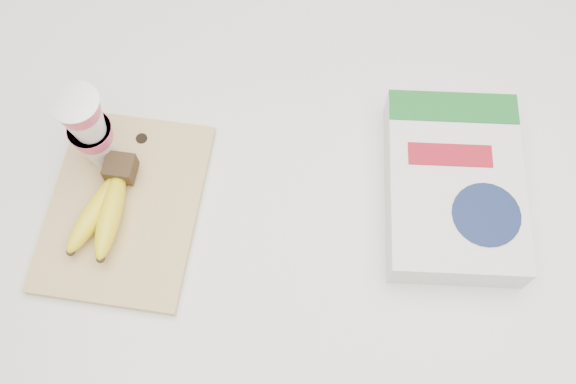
{
  "coord_description": "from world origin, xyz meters",
  "views": [
    {
      "loc": [
        -0.04,
        -0.53,
        2.03
      ],
      "look_at": [
        -0.05,
        -0.11,
        1.07
      ],
      "focal_mm": 40.0,
      "sensor_mm": 36.0,
      "label": 1
    }
  ],
  "objects_px": {
    "cutting_board": "(125,207)",
    "yogurt_stack": "(88,127)",
    "bananas": "(106,206)",
    "table": "(310,240)",
    "cereal_box": "(453,186)"
  },
  "relations": [
    {
      "from": "cutting_board",
      "to": "yogurt_stack",
      "type": "xyz_separation_m",
      "value": [
        -0.05,
        0.09,
        0.1
      ]
    },
    {
      "from": "cutting_board",
      "to": "bananas",
      "type": "distance_m",
      "value": 0.04
    },
    {
      "from": "cutting_board",
      "to": "bananas",
      "type": "bearing_deg",
      "value": -146.55
    },
    {
      "from": "cutting_board",
      "to": "yogurt_stack",
      "type": "relative_size",
      "value": 1.92
    },
    {
      "from": "cutting_board",
      "to": "cereal_box",
      "type": "bearing_deg",
      "value": 11.11
    },
    {
      "from": "cereal_box",
      "to": "bananas",
      "type": "bearing_deg",
      "value": -173.64
    },
    {
      "from": "yogurt_stack",
      "to": "cutting_board",
      "type": "bearing_deg",
      "value": -63.27
    },
    {
      "from": "table",
      "to": "cutting_board",
      "type": "distance_m",
      "value": 0.63
    },
    {
      "from": "table",
      "to": "cutting_board",
      "type": "relative_size",
      "value": 4.15
    },
    {
      "from": "cutting_board",
      "to": "cereal_box",
      "type": "distance_m",
      "value": 0.54
    },
    {
      "from": "cutting_board",
      "to": "yogurt_stack",
      "type": "distance_m",
      "value": 0.14
    },
    {
      "from": "bananas",
      "to": "table",
      "type": "bearing_deg",
      "value": 23.09
    },
    {
      "from": "table",
      "to": "yogurt_stack",
      "type": "relative_size",
      "value": 7.97
    },
    {
      "from": "cereal_box",
      "to": "table",
      "type": "bearing_deg",
      "value": 158.29
    },
    {
      "from": "bananas",
      "to": "cereal_box",
      "type": "distance_m",
      "value": 0.57
    }
  ]
}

